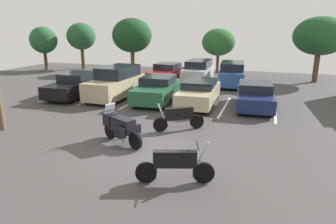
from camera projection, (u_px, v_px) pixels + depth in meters
ground at (142, 147)px, 11.41m from camera, size 44.00×44.00×0.10m
motorcycle_touring at (120, 126)px, 11.52m from camera, size 2.07×1.33×1.48m
motorcycle_second at (176, 164)px, 8.58m from camera, size 2.21×0.91×1.27m
motorcycle_third at (179, 117)px, 13.01m from camera, size 1.98×1.35×1.26m
parking_stripes at (157, 101)px, 18.22m from camera, size 13.70×4.74×0.01m
car_black at (76, 85)px, 19.48m from camera, size 2.24×4.96×1.49m
car_tan at (116, 83)px, 18.93m from camera, size 2.02×4.91×1.98m
car_green at (157, 89)px, 18.10m from camera, size 2.32×4.81×1.50m
car_champagne at (199, 93)px, 17.29m from camera, size 2.06×4.86×1.42m
car_navy at (255, 96)px, 16.62m from camera, size 2.23×4.42×1.41m
car_far_red at (167, 72)px, 24.99m from camera, size 2.14×4.71×1.46m
car_far_silver at (198, 72)px, 24.02m from camera, size 1.95×4.49×1.81m
car_far_blue at (232, 74)px, 22.89m from camera, size 2.18×4.58×1.80m
tree_far_left at (81, 37)px, 31.37m from camera, size 2.97×2.97×4.79m
tree_center_right at (320, 36)px, 23.61m from camera, size 4.14×4.14×5.19m
tree_rear at (218, 42)px, 28.63m from camera, size 3.15×3.15×4.24m
tree_left at (132, 36)px, 29.59m from camera, size 3.90×3.90×5.22m
tree_center_left at (43, 40)px, 30.90m from camera, size 2.75×2.75×4.41m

